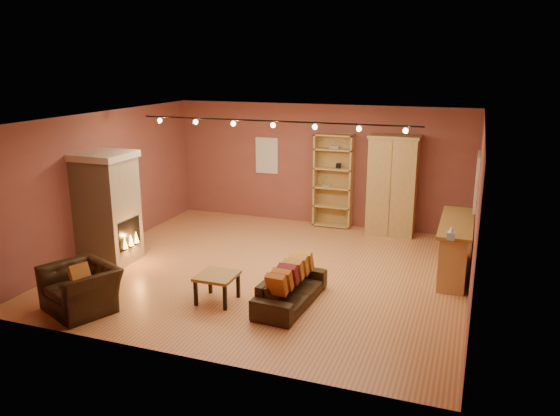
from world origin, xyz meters
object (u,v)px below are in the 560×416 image
at_px(loveseat, 291,283).
at_px(coffee_table, 217,278).
at_px(bookcase, 334,180).
at_px(armoire, 392,185).
at_px(fireplace, 108,208).
at_px(armchair, 80,281).
at_px(bar_counter, 455,247).

distance_m(loveseat, coffee_table, 1.18).
distance_m(bookcase, armoire, 1.37).
distance_m(fireplace, coffee_table, 2.98).
xyz_separation_m(loveseat, armchair, (-2.98, -1.29, 0.12)).
bearing_deg(coffee_table, loveseat, 15.22).
distance_m(fireplace, armoire, 5.97).
bearing_deg(armchair, bar_counter, 57.39).
bearing_deg(bookcase, armchair, -113.99).
bearing_deg(armchair, coffee_table, 52.28).
relative_size(armoire, coffee_table, 3.62).
xyz_separation_m(armoire, coffee_table, (-2.05, -4.53, -0.72)).
relative_size(loveseat, coffee_table, 2.78).
bearing_deg(fireplace, loveseat, -9.56).
xyz_separation_m(armoire, loveseat, (-0.91, -4.22, -0.76)).
distance_m(fireplace, bookcase, 5.07).
relative_size(fireplace, loveseat, 1.25).
bearing_deg(armchair, loveseat, 47.62).
bearing_deg(fireplace, armchair, -65.19).
distance_m(bar_counter, armchair, 6.39).
distance_m(bookcase, bar_counter, 3.61).
bearing_deg(fireplace, bar_counter, 13.98).
bearing_deg(bookcase, bar_counter, -37.82).
bearing_deg(bookcase, fireplace, -132.55).
bearing_deg(armoire, loveseat, -102.17).
relative_size(bar_counter, coffee_table, 3.41).
bearing_deg(bookcase, loveseat, -84.15).
relative_size(fireplace, bar_counter, 1.02).
xyz_separation_m(bar_counter, loveseat, (-2.36, -2.21, -0.16)).
relative_size(bookcase, armoire, 0.98).
distance_m(bookcase, coffee_table, 4.80).
bearing_deg(armchair, bookcase, 90.16).
xyz_separation_m(fireplace, armoire, (4.79, 3.57, 0.05)).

